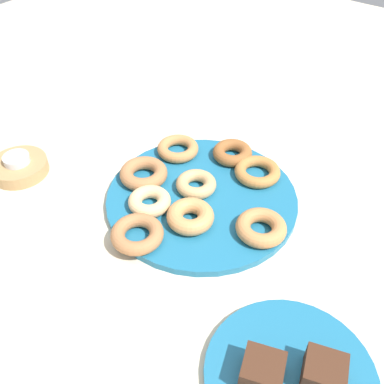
{
  "coord_description": "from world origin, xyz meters",
  "views": [
    {
      "loc": [
        -0.35,
        0.49,
        0.57
      ],
      "look_at": [
        0.0,
        0.03,
        0.04
      ],
      "focal_mm": 41.09,
      "sensor_mm": 36.0,
      "label": 1
    }
  ],
  "objects_px": {
    "donut_2": "(137,234)",
    "donut_4": "(150,201)",
    "candle_holder": "(19,167)",
    "donut_7": "(178,149)",
    "donut_8": "(257,172)",
    "tealight": "(16,159)",
    "donut_6": "(196,184)",
    "cake_plate": "(290,376)",
    "brownie_far": "(262,371)",
    "donut_1": "(144,173)",
    "donut_5": "(190,216)",
    "brownie_near": "(324,373)",
    "donut_0": "(261,228)",
    "donut_3": "(232,153)",
    "donut_plate": "(202,198)"
  },
  "relations": [
    {
      "from": "donut_7",
      "to": "candle_holder",
      "type": "xyz_separation_m",
      "value": [
        0.22,
        0.23,
        -0.01
      ]
    },
    {
      "from": "tealight",
      "to": "donut_7",
      "type": "bearing_deg",
      "value": -134.16
    },
    {
      "from": "donut_2",
      "to": "donut_1",
      "type": "bearing_deg",
      "value": -51.73
    },
    {
      "from": "cake_plate",
      "to": "donut_8",
      "type": "bearing_deg",
      "value": -52.26
    },
    {
      "from": "brownie_near",
      "to": "candle_holder",
      "type": "distance_m",
      "value": 0.67
    },
    {
      "from": "candle_holder",
      "to": "donut_8",
      "type": "bearing_deg",
      "value": -145.84
    },
    {
      "from": "donut_4",
      "to": "donut_0",
      "type": "bearing_deg",
      "value": -160.96
    },
    {
      "from": "donut_6",
      "to": "brownie_near",
      "type": "distance_m",
      "value": 0.4
    },
    {
      "from": "donut_6",
      "to": "brownie_far",
      "type": "relative_size",
      "value": 1.47
    },
    {
      "from": "cake_plate",
      "to": "brownie_near",
      "type": "height_order",
      "value": "brownie_near"
    },
    {
      "from": "donut_8",
      "to": "candle_holder",
      "type": "relative_size",
      "value": 0.79
    },
    {
      "from": "cake_plate",
      "to": "tealight",
      "type": "distance_m",
      "value": 0.64
    },
    {
      "from": "donut_4",
      "to": "donut_7",
      "type": "height_order",
      "value": "donut_4"
    },
    {
      "from": "candle_holder",
      "to": "donut_2",
      "type": "bearing_deg",
      "value": -179.24
    },
    {
      "from": "donut_6",
      "to": "donut_7",
      "type": "height_order",
      "value": "donut_6"
    },
    {
      "from": "donut_7",
      "to": "donut_8",
      "type": "xyz_separation_m",
      "value": [
        -0.17,
        -0.04,
        -0.0
      ]
    },
    {
      "from": "donut_plate",
      "to": "brownie_far",
      "type": "xyz_separation_m",
      "value": [
        -0.27,
        0.23,
        0.02
      ]
    },
    {
      "from": "donut_5",
      "to": "brownie_near",
      "type": "relative_size",
      "value": 1.6
    },
    {
      "from": "candle_holder",
      "to": "donut_1",
      "type": "bearing_deg",
      "value": -150.52
    },
    {
      "from": "donut_5",
      "to": "donut_1",
      "type": "bearing_deg",
      "value": -14.63
    },
    {
      "from": "donut_1",
      "to": "donut_8",
      "type": "relative_size",
      "value": 1.04
    },
    {
      "from": "donut_5",
      "to": "brownie_near",
      "type": "distance_m",
      "value": 0.33
    },
    {
      "from": "cake_plate",
      "to": "donut_1",
      "type": "bearing_deg",
      "value": -22.66
    },
    {
      "from": "donut_6",
      "to": "brownie_near",
      "type": "xyz_separation_m",
      "value": [
        -0.35,
        0.19,
        0.01
      ]
    },
    {
      "from": "donut_2",
      "to": "cake_plate",
      "type": "height_order",
      "value": "donut_2"
    },
    {
      "from": "donut_2",
      "to": "donut_4",
      "type": "bearing_deg",
      "value": -63.23
    },
    {
      "from": "donut_7",
      "to": "donut_6",
      "type": "bearing_deg",
      "value": 145.78
    },
    {
      "from": "cake_plate",
      "to": "donut_0",
      "type": "bearing_deg",
      "value": -49.7
    },
    {
      "from": "donut_2",
      "to": "brownie_far",
      "type": "xyz_separation_m",
      "value": [
        -0.29,
        0.08,
        0.01
      ]
    },
    {
      "from": "donut_0",
      "to": "donut_3",
      "type": "distance_m",
      "value": 0.21
    },
    {
      "from": "cake_plate",
      "to": "brownie_far",
      "type": "height_order",
      "value": "brownie_far"
    },
    {
      "from": "brownie_far",
      "to": "donut_plate",
      "type": "bearing_deg",
      "value": -40.9
    },
    {
      "from": "cake_plate",
      "to": "brownie_far",
      "type": "bearing_deg",
      "value": 45.0
    },
    {
      "from": "donut_2",
      "to": "donut_4",
      "type": "relative_size",
      "value": 1.16
    },
    {
      "from": "donut_0",
      "to": "donut_2",
      "type": "relative_size",
      "value": 0.97
    },
    {
      "from": "brownie_far",
      "to": "candle_holder",
      "type": "height_order",
      "value": "brownie_far"
    },
    {
      "from": "donut_1",
      "to": "donut_6",
      "type": "height_order",
      "value": "donut_1"
    },
    {
      "from": "donut_0",
      "to": "donut_1",
      "type": "xyz_separation_m",
      "value": [
        0.25,
        0.02,
        0.0
      ]
    },
    {
      "from": "donut_5",
      "to": "donut_0",
      "type": "bearing_deg",
      "value": -154.34
    },
    {
      "from": "donut_8",
      "to": "tealight",
      "type": "distance_m",
      "value": 0.48
    },
    {
      "from": "donut_plate",
      "to": "donut_4",
      "type": "xyz_separation_m",
      "value": [
        0.06,
        0.08,
        0.02
      ]
    },
    {
      "from": "donut_7",
      "to": "brownie_far",
      "type": "xyz_separation_m",
      "value": [
        -0.38,
        0.31,
        0.01
      ]
    },
    {
      "from": "tealight",
      "to": "candle_holder",
      "type": "bearing_deg",
      "value": 0.0
    },
    {
      "from": "donut_plate",
      "to": "donut_0",
      "type": "relative_size",
      "value": 4.1
    },
    {
      "from": "donut_6",
      "to": "donut_7",
      "type": "bearing_deg",
      "value": -34.22
    },
    {
      "from": "donut_6",
      "to": "cake_plate",
      "type": "height_order",
      "value": "donut_6"
    },
    {
      "from": "donut_plate",
      "to": "donut_3",
      "type": "relative_size",
      "value": 4.43
    },
    {
      "from": "donut_8",
      "to": "cake_plate",
      "type": "height_order",
      "value": "donut_8"
    },
    {
      "from": "donut_3",
      "to": "donut_7",
      "type": "height_order",
      "value": "donut_3"
    },
    {
      "from": "donut_0",
      "to": "donut_1",
      "type": "bearing_deg",
      "value": 3.55
    }
  ]
}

